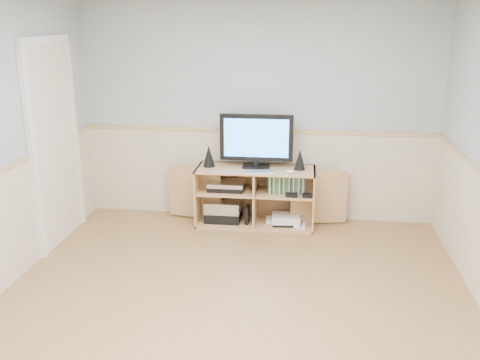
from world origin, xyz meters
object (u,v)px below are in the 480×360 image
at_px(game_consoles, 285,219).
at_px(media_cabinet, 256,194).
at_px(monitor, 256,139).
at_px(keyboard, 260,172).

bearing_deg(game_consoles, media_cabinet, 168.29).
bearing_deg(monitor, media_cabinet, 90.00).
bearing_deg(keyboard, game_consoles, 12.56).
relative_size(keyboard, game_consoles, 0.70).
relative_size(media_cabinet, keyboard, 6.41).
bearing_deg(media_cabinet, game_consoles, -11.71).
distance_m(media_cabinet, keyboard, 0.38).
xyz_separation_m(media_cabinet, game_consoles, (0.34, -0.07, -0.26)).
xyz_separation_m(monitor, keyboard, (0.06, -0.19, -0.31)).
xyz_separation_m(media_cabinet, keyboard, (0.06, -0.20, 0.32)).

